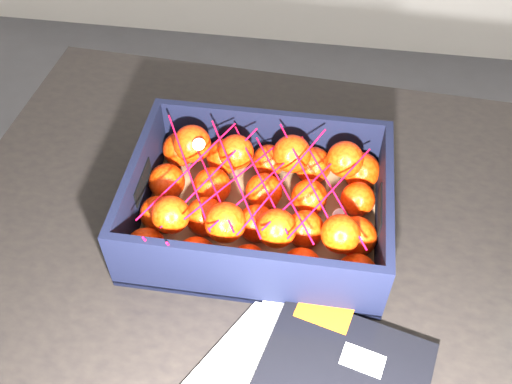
# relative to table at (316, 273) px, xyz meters

# --- Properties ---
(table) EXTENTS (1.24, 0.87, 0.75)m
(table) POSITION_rel_table_xyz_m (0.00, 0.00, 0.00)
(table) COLOR black
(table) RESTS_ON ground
(produce_crate) EXTENTS (0.39, 0.29, 0.11)m
(produce_crate) POSITION_rel_table_xyz_m (-0.10, 0.01, 0.13)
(produce_crate) COLOR brown
(produce_crate) RESTS_ON table
(clementine_heap) EXTENTS (0.37, 0.27, 0.11)m
(clementine_heap) POSITION_rel_table_xyz_m (-0.10, 0.01, 0.15)
(clementine_heap) COLOR red
(clementine_heap) RESTS_ON produce_crate
(mesh_net) EXTENTS (0.32, 0.26, 0.09)m
(mesh_net) POSITION_rel_table_xyz_m (-0.11, 0.00, 0.20)
(mesh_net) COLOR red
(mesh_net) RESTS_ON clementine_heap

